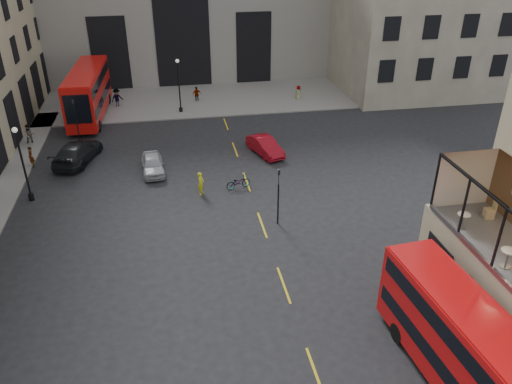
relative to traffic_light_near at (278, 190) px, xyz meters
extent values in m
plane|color=black|center=(1.00, -12.00, -2.42)|extent=(140.00, 140.00, 0.00)
cube|color=black|center=(5.98, -12.00, -0.42)|extent=(0.08, 9.20, 3.00)
cube|color=beige|center=(7.50, -7.00, 3.62)|extent=(3.00, 0.04, 2.90)
cube|color=slate|center=(6.00, -12.00, 2.28)|extent=(0.12, 10.00, 0.18)
cube|color=black|center=(6.00, -12.00, 5.03)|extent=(0.12, 10.00, 0.10)
cube|color=#C5B994|center=(7.50, -12.00, -0.17)|extent=(3.00, 11.00, 4.50)
cube|color=black|center=(-4.00, 30.96, 2.58)|extent=(6.00, 0.12, 10.00)
cube|color=black|center=(-12.00, 30.96, 1.58)|extent=(4.00, 0.12, 8.00)
cube|color=black|center=(4.00, 30.96, 1.58)|extent=(4.00, 0.12, 8.00)
cube|color=slate|center=(-5.00, 26.00, -2.36)|extent=(40.00, 12.00, 0.12)
cylinder|color=black|center=(0.00, 0.00, -1.02)|extent=(0.10, 0.10, 2.80)
imported|color=black|center=(0.00, 0.00, 0.88)|extent=(0.16, 0.20, 1.00)
cylinder|color=black|center=(-14.00, 16.00, -1.02)|extent=(0.10, 0.10, 2.80)
imported|color=black|center=(-14.00, 16.00, 0.88)|extent=(0.16, 0.20, 1.00)
cylinder|color=black|center=(-16.00, 6.00, 0.08)|extent=(0.14, 0.14, 5.00)
cylinder|color=black|center=(-16.00, 6.00, -2.17)|extent=(0.36, 0.36, 0.50)
sphere|color=silver|center=(-16.00, 6.00, 2.73)|extent=(0.36, 0.36, 0.36)
cylinder|color=black|center=(-5.00, 22.00, 0.08)|extent=(0.14, 0.14, 5.00)
cylinder|color=black|center=(-5.00, 22.00, -2.17)|extent=(0.36, 0.36, 0.50)
sphere|color=silver|center=(-5.00, 22.00, 2.73)|extent=(0.36, 0.36, 0.36)
cube|color=red|center=(4.50, -13.97, -0.23)|extent=(3.18, 10.42, 3.64)
cube|color=black|center=(4.50, -13.97, -0.75)|extent=(3.18, 9.86, 0.75)
cube|color=black|center=(4.50, -13.97, 0.88)|extent=(3.18, 9.86, 0.75)
cube|color=red|center=(4.50, -13.97, 1.61)|extent=(3.07, 10.20, 0.11)
cylinder|color=black|center=(3.18, -10.79, -1.96)|extent=(0.34, 0.95, 0.93)
cylinder|color=black|center=(5.27, -10.61, -1.96)|extent=(0.34, 0.95, 0.93)
cube|color=red|center=(-13.61, 22.40, 0.05)|extent=(3.10, 11.70, 4.11)
cube|color=black|center=(-13.61, 22.40, -0.53)|extent=(3.12, 11.07, 0.84)
cube|color=black|center=(-13.61, 22.40, 1.32)|extent=(3.12, 11.07, 0.84)
cube|color=red|center=(-13.61, 22.40, 2.14)|extent=(2.99, 11.47, 0.13)
cylinder|color=black|center=(-14.66, 26.16, -1.90)|extent=(0.34, 1.07, 1.06)
cylinder|color=black|center=(-12.26, 26.06, -1.90)|extent=(0.34, 1.07, 1.06)
cylinder|color=black|center=(-14.97, 18.39, -1.90)|extent=(0.34, 1.07, 1.06)
cylinder|color=black|center=(-12.58, 18.29, -1.90)|extent=(0.34, 1.07, 1.06)
imported|color=#AAADB3|center=(-7.75, 8.87, -1.75)|extent=(1.88, 4.06, 1.35)
imported|color=maroon|center=(1.30, 10.65, -1.73)|extent=(2.72, 4.46, 1.39)
imported|color=black|center=(-13.59, 11.88, -1.60)|extent=(3.84, 6.10, 1.65)
imported|color=gray|center=(-1.74, 5.16, -1.95)|extent=(1.93, 1.09, 0.96)
imported|color=yellow|center=(-4.43, 4.82, -1.60)|extent=(0.58, 0.70, 1.64)
imported|color=gray|center=(-18.00, 16.11, -1.51)|extent=(1.03, 0.88, 1.83)
imported|color=gray|center=(-11.27, 24.67, -1.43)|extent=(1.47, 1.33, 1.98)
imported|color=gray|center=(-3.16, 25.02, -1.59)|extent=(1.05, 0.67, 1.66)
imported|color=gray|center=(7.52, 23.80, -1.66)|extent=(0.88, 0.87, 1.54)
imported|color=gray|center=(-16.99, 11.49, -1.59)|extent=(0.60, 0.72, 1.68)
cylinder|color=beige|center=(6.69, -11.93, 2.94)|extent=(0.63, 0.63, 0.04)
cylinder|color=slate|center=(6.69, -11.93, 2.57)|extent=(0.08, 0.08, 0.74)
cylinder|color=slate|center=(6.69, -11.93, 2.19)|extent=(0.46, 0.46, 0.03)
cylinder|color=beige|center=(6.52, -8.93, 2.88)|extent=(0.58, 0.58, 0.04)
cylinder|color=slate|center=(6.52, -8.93, 2.53)|extent=(0.08, 0.08, 0.67)
cylinder|color=slate|center=(6.52, -8.93, 2.19)|extent=(0.42, 0.42, 0.03)
cube|color=tan|center=(8.20, -8.37, 2.40)|extent=(0.50, 0.50, 0.46)
cube|color=tan|center=(8.39, -8.41, 2.84)|extent=(0.12, 0.43, 0.41)
camera|label=1|loc=(-6.17, -26.13, 14.53)|focal=35.00mm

